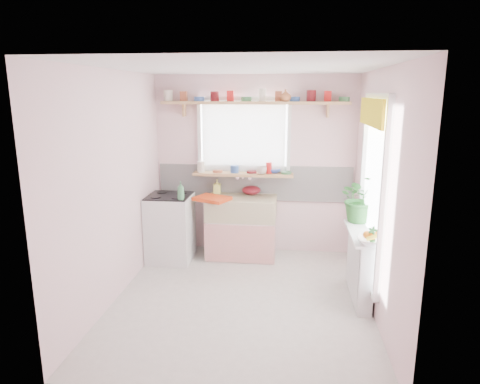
# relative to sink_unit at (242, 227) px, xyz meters

# --- Properties ---
(room) EXTENTS (3.20, 3.20, 3.20)m
(room) POSITION_rel_sink_unit_xyz_m (0.81, -0.43, 0.94)
(room) COLOR silver
(room) RESTS_ON ground
(sink_unit) EXTENTS (0.95, 0.65, 1.11)m
(sink_unit) POSITION_rel_sink_unit_xyz_m (0.00, 0.00, 0.00)
(sink_unit) COLOR white
(sink_unit) RESTS_ON ground
(cooker) EXTENTS (0.58, 0.58, 0.93)m
(cooker) POSITION_rel_sink_unit_xyz_m (-0.95, -0.24, 0.03)
(cooker) COLOR white
(cooker) RESTS_ON ground
(radiator_ledge) EXTENTS (0.22, 0.95, 0.78)m
(radiator_ledge) POSITION_rel_sink_unit_xyz_m (1.45, -1.09, -0.03)
(radiator_ledge) COLOR white
(radiator_ledge) RESTS_ON ground
(windowsill) EXTENTS (1.40, 0.22, 0.04)m
(windowsill) POSITION_rel_sink_unit_xyz_m (-0.00, 0.19, 0.71)
(windowsill) COLOR tan
(windowsill) RESTS_ON room
(pine_shelf) EXTENTS (2.52, 0.24, 0.04)m
(pine_shelf) POSITION_rel_sink_unit_xyz_m (0.15, 0.18, 1.69)
(pine_shelf) COLOR tan
(pine_shelf) RESTS_ON room
(shelf_crockery) EXTENTS (2.47, 0.11, 0.12)m
(shelf_crockery) POSITION_rel_sink_unit_xyz_m (0.11, 0.18, 1.76)
(shelf_crockery) COLOR silver
(shelf_crockery) RESTS_ON pine_shelf
(sill_crockery) EXTENTS (1.35, 0.11, 0.12)m
(sill_crockery) POSITION_rel_sink_unit_xyz_m (-0.05, 0.19, 0.78)
(sill_crockery) COLOR silver
(sill_crockery) RESTS_ON windowsill
(dish_tray) EXTENTS (0.54, 0.48, 0.04)m
(dish_tray) POSITION_rel_sink_unit_xyz_m (-0.38, -0.19, 0.44)
(dish_tray) COLOR red
(dish_tray) RESTS_ON sink_unit
(colander) EXTENTS (0.27, 0.27, 0.12)m
(colander) POSITION_rel_sink_unit_xyz_m (0.11, 0.21, 0.48)
(colander) COLOR maroon
(colander) RESTS_ON sink_unit
(jade_plant) EXTENTS (0.61, 0.56, 0.57)m
(jade_plant) POSITION_rel_sink_unit_xyz_m (1.48, -0.69, 0.63)
(jade_plant) COLOR #2B6B2A
(jade_plant) RESTS_ON radiator_ledge
(fruit_bowl) EXTENTS (0.33, 0.33, 0.07)m
(fruit_bowl) POSITION_rel_sink_unit_xyz_m (1.48, -1.49, 0.38)
(fruit_bowl) COLOR white
(fruit_bowl) RESTS_ON radiator_ledge
(herb_pot) EXTENTS (0.12, 0.10, 0.19)m
(herb_pot) POSITION_rel_sink_unit_xyz_m (1.48, -1.49, 0.44)
(herb_pot) COLOR #266028
(herb_pot) RESTS_ON radiator_ledge
(soap_bottle_sink) EXTENTS (0.09, 0.10, 0.21)m
(soap_bottle_sink) POSITION_rel_sink_unit_xyz_m (-0.38, 0.21, 0.52)
(soap_bottle_sink) COLOR #F3EF6C
(soap_bottle_sink) RESTS_ON sink_unit
(sill_cup) EXTENTS (0.14, 0.14, 0.10)m
(sill_cup) POSITION_rel_sink_unit_xyz_m (0.27, 0.13, 0.78)
(sill_cup) COLOR beige
(sill_cup) RESTS_ON windowsill
(sill_bowl) EXTENTS (0.24, 0.24, 0.06)m
(sill_bowl) POSITION_rel_sink_unit_xyz_m (0.42, 0.25, 0.76)
(sill_bowl) COLOR #374EB2
(sill_bowl) RESTS_ON windowsill
(shelf_vase) EXTENTS (0.18, 0.18, 0.16)m
(shelf_vase) POSITION_rel_sink_unit_xyz_m (0.57, 0.12, 1.79)
(shelf_vase) COLOR #AC6235
(shelf_vase) RESTS_ON pine_shelf
(cooker_bottle) EXTENTS (0.10, 0.11, 0.24)m
(cooker_bottle) POSITION_rel_sink_unit_xyz_m (-0.73, -0.46, 0.60)
(cooker_bottle) COLOR #438657
(cooker_bottle) RESTS_ON cooker
(fruit) EXTENTS (0.20, 0.14, 0.10)m
(fruit) POSITION_rel_sink_unit_xyz_m (1.49, -1.49, 0.44)
(fruit) COLOR orange
(fruit) RESTS_ON fruit_bowl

